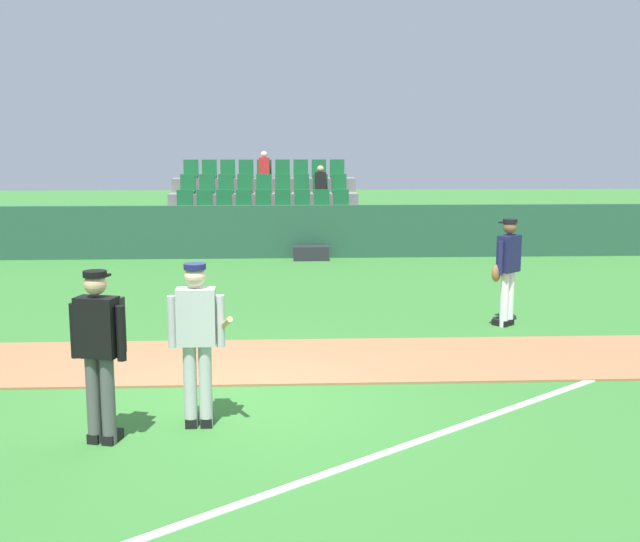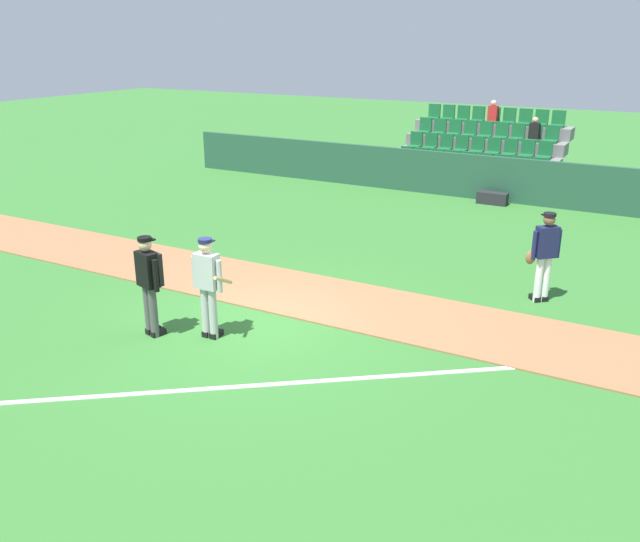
% 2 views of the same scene
% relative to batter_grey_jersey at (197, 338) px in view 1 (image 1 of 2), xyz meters
% --- Properties ---
extents(ground_plane, '(80.00, 80.00, 0.00)m').
position_rel_batter_grey_jersey_xyz_m(ground_plane, '(0.34, 0.78, -0.97)').
color(ground_plane, '#33702D').
extents(infield_dirt_path, '(28.00, 2.20, 0.03)m').
position_rel_batter_grey_jersey_xyz_m(infield_dirt_path, '(0.34, 2.45, -0.95)').
color(infield_dirt_path, '#936642').
rests_on(infield_dirt_path, ground).
extents(foul_line_chalk, '(9.63, 7.32, 0.01)m').
position_rel_batter_grey_jersey_xyz_m(foul_line_chalk, '(3.34, 0.28, -0.96)').
color(foul_line_chalk, white).
rests_on(foul_line_chalk, ground).
extents(dugout_fence, '(20.00, 0.16, 1.37)m').
position_rel_batter_grey_jersey_xyz_m(dugout_fence, '(0.34, 12.14, -0.28)').
color(dugout_fence, '#234C38').
rests_on(dugout_fence, ground).
extents(stadium_bleachers, '(5.55, 3.80, 2.70)m').
position_rel_batter_grey_jersey_xyz_m(stadium_bleachers, '(0.35, 14.45, -0.23)').
color(stadium_bleachers, slate).
rests_on(stadium_bleachers, ground).
extents(batter_grey_jersey, '(0.70, 0.77, 1.76)m').
position_rel_batter_grey_jersey_xyz_m(batter_grey_jersey, '(0.00, 0.00, 0.00)').
color(batter_grey_jersey, '#B2B2B2').
rests_on(batter_grey_jersey, ground).
extents(umpire_home_plate, '(0.57, 0.38, 1.76)m').
position_rel_batter_grey_jersey_xyz_m(umpire_home_plate, '(-0.92, -0.40, 0.03)').
color(umpire_home_plate, '#4C4C4C').
rests_on(umpire_home_plate, ground).
extents(runner_navy_jersey, '(0.58, 0.49, 1.76)m').
position_rel_batter_grey_jersey_xyz_m(runner_navy_jersey, '(4.55, 4.40, -0.01)').
color(runner_navy_jersey, white).
rests_on(runner_navy_jersey, ground).
extents(equipment_bag, '(0.90, 0.36, 0.36)m').
position_rel_batter_grey_jersey_xyz_m(equipment_bag, '(1.61, 11.69, -0.79)').
color(equipment_bag, '#232328').
rests_on(equipment_bag, ground).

